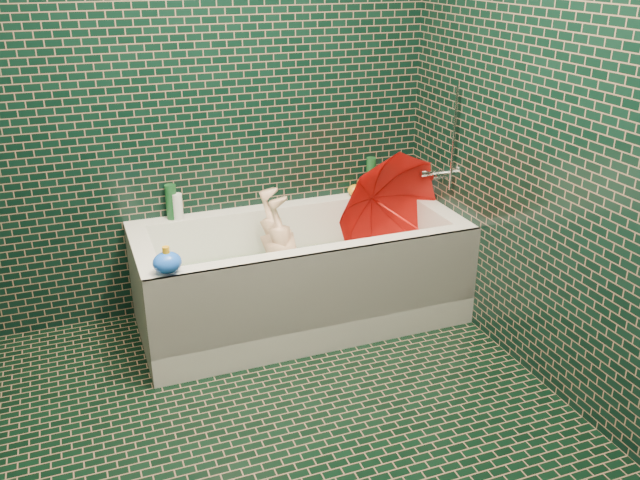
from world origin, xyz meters
name	(u,v)px	position (x,y,z in m)	size (l,w,h in m)	color
floor	(280,458)	(0.00, 0.00, 0.00)	(2.80, 2.80, 0.00)	black
wall_back	(189,82)	(0.00, 1.40, 1.25)	(2.80, 2.80, 0.00)	black
wall_front	(554,400)	(0.00, -1.40, 1.25)	(2.80, 2.80, 0.00)	black
wall_right	(592,121)	(1.30, 0.00, 1.25)	(2.80, 2.80, 0.00)	black
bathtub	(302,285)	(0.45, 1.01, 0.21)	(1.70, 0.75, 0.55)	white
bath_mat	(301,293)	(0.45, 1.02, 0.16)	(1.35, 0.47, 0.01)	green
water	(300,269)	(0.45, 1.02, 0.30)	(1.48, 0.53, 0.00)	silver
faucet	(441,168)	(1.26, 1.02, 0.77)	(0.18, 0.19, 0.55)	silver
child	(289,269)	(0.39, 1.03, 0.31)	(0.31, 0.20, 0.85)	#D5A685
umbrella	(401,218)	(0.99, 0.93, 0.55)	(0.64, 0.64, 0.56)	red
soap_bottle_a	(407,188)	(1.25, 1.36, 0.55)	(0.09, 0.10, 0.25)	white
soap_bottle_b	(401,190)	(1.20, 1.34, 0.55)	(0.09, 0.09, 0.19)	#4C2078
soap_bottle_c	(387,192)	(1.10, 1.33, 0.55)	(0.14, 0.14, 0.18)	#12411E
bottle_right_tall	(371,176)	(1.00, 1.34, 0.66)	(0.06, 0.06, 0.22)	#12411E
bottle_right_pump	(408,176)	(1.23, 1.32, 0.64)	(0.05, 0.05, 0.17)	silver
bottle_left_tall	(171,202)	(-0.15, 1.35, 0.64)	(0.06, 0.06, 0.19)	#12411E
bottle_left_short	(178,207)	(-0.12, 1.33, 0.62)	(0.05, 0.05, 0.14)	white
rubber_duck	(356,189)	(0.91, 1.34, 0.59)	(0.12, 0.08, 0.10)	orange
bath_toy	(167,262)	(-0.28, 0.69, 0.60)	(0.15, 0.13, 0.12)	blue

